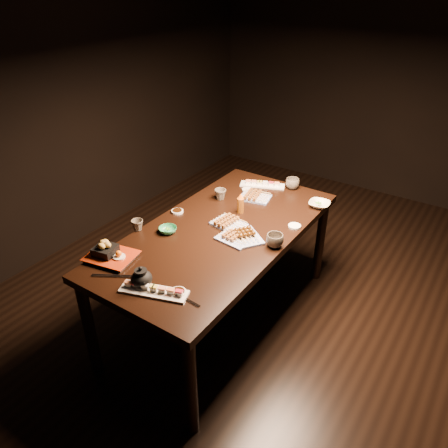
% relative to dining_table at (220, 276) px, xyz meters
% --- Properties ---
extents(ground, '(5.00, 5.00, 0.00)m').
position_rel_dining_table_xyz_m(ground, '(0.29, 0.23, -0.38)').
color(ground, black).
rests_on(ground, ground).
extents(dining_table, '(1.15, 1.91, 0.75)m').
position_rel_dining_table_xyz_m(dining_table, '(0.00, 0.00, 0.00)').
color(dining_table, black).
rests_on(dining_table, ground).
extents(sushi_platter_near, '(0.38, 0.22, 0.05)m').
position_rel_dining_table_xyz_m(sushi_platter_near, '(0.07, -0.72, 0.40)').
color(sushi_platter_near, white).
rests_on(sushi_platter_near, dining_table).
extents(sushi_platter_far, '(0.35, 0.22, 0.04)m').
position_rel_dining_table_xyz_m(sushi_platter_far, '(-0.10, 0.73, 0.40)').
color(sushi_platter_far, white).
rests_on(sushi_platter_far, dining_table).
extents(yakitori_plate_center, '(0.24, 0.18, 0.06)m').
position_rel_dining_table_xyz_m(yakitori_plate_center, '(0.02, 0.08, 0.40)').
color(yakitori_plate_center, '#828EB6').
rests_on(yakitori_plate_center, dining_table).
extents(yakitori_plate_right, '(0.23, 0.18, 0.05)m').
position_rel_dining_table_xyz_m(yakitori_plate_right, '(0.15, -0.05, 0.40)').
color(yakitori_plate_right, '#828EB6').
rests_on(yakitori_plate_right, dining_table).
extents(yakitori_plate_left, '(0.25, 0.20, 0.06)m').
position_rel_dining_table_xyz_m(yakitori_plate_left, '(-0.03, 0.52, 0.40)').
color(yakitori_plate_left, '#828EB6').
rests_on(yakitori_plate_left, dining_table).
extents(tsukune_plate, '(0.28, 0.27, 0.06)m').
position_rel_dining_table_xyz_m(tsukune_plate, '(0.20, 0.01, 0.40)').
color(tsukune_plate, '#828EB6').
rests_on(tsukune_plate, dining_table).
extents(edamame_bowl_green, '(0.12, 0.12, 0.04)m').
position_rel_dining_table_xyz_m(edamame_bowl_green, '(-0.26, -0.21, 0.39)').
color(edamame_bowl_green, '#2C8657').
rests_on(edamame_bowl_green, dining_table).
extents(edamame_bowl_cream, '(0.17, 0.17, 0.04)m').
position_rel_dining_table_xyz_m(edamame_bowl_cream, '(0.41, 0.66, 0.39)').
color(edamame_bowl_cream, beige).
rests_on(edamame_bowl_cream, dining_table).
extents(tempura_tray, '(0.32, 0.27, 0.10)m').
position_rel_dining_table_xyz_m(tempura_tray, '(-0.35, -0.62, 0.43)').
color(tempura_tray, black).
rests_on(tempura_tray, dining_table).
extents(teacup_near_left, '(0.09, 0.09, 0.07)m').
position_rel_dining_table_xyz_m(teacup_near_left, '(-0.44, -0.30, 0.41)').
color(teacup_near_left, '#51493E').
rests_on(teacup_near_left, dining_table).
extents(teacup_mid_right, '(0.14, 0.14, 0.08)m').
position_rel_dining_table_xyz_m(teacup_mid_right, '(0.39, 0.03, 0.42)').
color(teacup_mid_right, '#51493E').
rests_on(teacup_mid_right, dining_table).
extents(teacup_far_left, '(0.11, 0.11, 0.08)m').
position_rel_dining_table_xyz_m(teacup_far_left, '(-0.24, 0.36, 0.41)').
color(teacup_far_left, '#51493E').
rests_on(teacup_far_left, dining_table).
extents(teacup_far_right, '(0.11, 0.11, 0.08)m').
position_rel_dining_table_xyz_m(teacup_far_right, '(0.12, 0.82, 0.42)').
color(teacup_far_right, '#51493E').
rests_on(teacup_far_right, dining_table).
extents(teapot, '(0.19, 0.19, 0.12)m').
position_rel_dining_table_xyz_m(teapot, '(-0.02, -0.71, 0.43)').
color(teapot, black).
rests_on(teapot, dining_table).
extents(condiment_bottle, '(0.06, 0.06, 0.15)m').
position_rel_dining_table_xyz_m(condiment_bottle, '(-0.01, 0.28, 0.45)').
color(condiment_bottle, brown).
rests_on(condiment_bottle, dining_table).
extents(sauce_dish_west, '(0.09, 0.09, 0.01)m').
position_rel_dining_table_xyz_m(sauce_dish_west, '(-0.38, 0.03, 0.38)').
color(sauce_dish_west, white).
rests_on(sauce_dish_west, dining_table).
extents(sauce_dish_east, '(0.08, 0.08, 0.01)m').
position_rel_dining_table_xyz_m(sauce_dish_east, '(0.39, 0.30, 0.38)').
color(sauce_dish_east, white).
rests_on(sauce_dish_east, dining_table).
extents(sauce_dish_se, '(0.11, 0.11, 0.02)m').
position_rel_dining_table_xyz_m(sauce_dish_se, '(0.18, -0.66, 0.38)').
color(sauce_dish_se, white).
rests_on(sauce_dish_se, dining_table).
extents(sauce_dish_nw, '(0.10, 0.10, 0.01)m').
position_rel_dining_table_xyz_m(sauce_dish_nw, '(-0.15, 0.60, 0.38)').
color(sauce_dish_nw, white).
rests_on(sauce_dish_nw, dining_table).
extents(chopsticks_near, '(0.21, 0.14, 0.01)m').
position_rel_dining_table_xyz_m(chopsticks_near, '(-0.21, -0.74, 0.38)').
color(chopsticks_near, black).
rests_on(chopsticks_near, dining_table).
extents(chopsticks_se, '(0.19, 0.03, 0.01)m').
position_rel_dining_table_xyz_m(chopsticks_se, '(0.24, -0.67, 0.38)').
color(chopsticks_se, black).
rests_on(chopsticks_se, dining_table).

